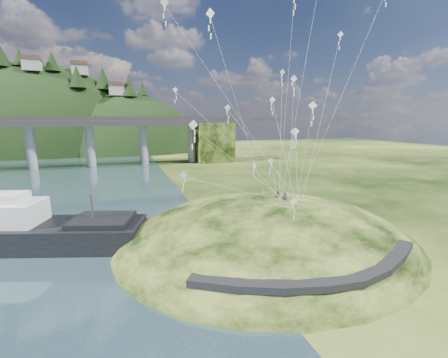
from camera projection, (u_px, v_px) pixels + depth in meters
name	position (u px, v px, depth m)	size (l,w,h in m)	color
ground	(206.00, 258.00, 31.03)	(320.00, 320.00, 0.00)	black
grass_hill	(266.00, 253.00, 35.72)	(36.00, 32.00, 13.00)	black
footpath	(328.00, 273.00, 23.96)	(22.29, 5.84, 0.83)	black
bridge	(51.00, 135.00, 85.72)	(160.00, 11.00, 15.00)	#2D2B2B
far_ridge	(37.00, 169.00, 131.97)	(153.00, 70.00, 94.50)	black
work_barge	(33.00, 229.00, 33.55)	(23.93, 12.86, 8.09)	black
wooden_dock	(176.00, 237.00, 35.48)	(14.04, 4.26, 0.99)	#381C17
kite_flyers	(281.00, 192.00, 35.24)	(0.93, 2.44, 1.87)	#282935
kite_swarm	(262.00, 93.00, 32.40)	(21.51, 17.38, 21.74)	white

